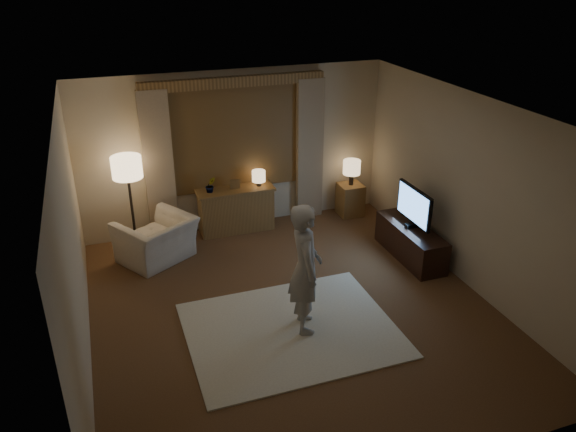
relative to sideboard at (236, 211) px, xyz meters
name	(u,v)px	position (x,y,z in m)	size (l,w,h in m)	color
room	(280,201)	(0.09, -2.00, 0.98)	(5.04, 5.54, 2.64)	brown
rug	(291,330)	(-0.08, -2.91, -0.34)	(2.50, 2.00, 0.02)	white
sideboard	(236,211)	(0.00, 0.00, 0.00)	(1.20, 0.40, 0.70)	brown
picture_frame	(235,185)	(0.00, 0.00, 0.45)	(0.16, 0.02, 0.20)	brown
plant	(210,186)	(-0.40, 0.00, 0.50)	(0.17, 0.13, 0.30)	#999999
table_lamp_sideboard	(259,177)	(0.40, 0.00, 0.55)	(0.22, 0.22, 0.30)	black
floor_lamp	(127,173)	(-1.64, -0.15, 0.93)	(0.44, 0.44, 1.52)	black
armchair	(157,240)	(-1.37, -0.58, -0.02)	(1.01, 0.88, 0.66)	beige
side_table	(350,199)	(2.04, -0.05, -0.07)	(0.40, 0.40, 0.56)	brown
table_lamp_side	(352,168)	(2.04, -0.05, 0.52)	(0.30, 0.30, 0.44)	black
tv_stand	(410,242)	(2.24, -1.76, -0.10)	(0.45, 1.40, 0.50)	black
tv	(414,206)	(2.24, -1.76, 0.49)	(0.21, 0.86, 0.62)	black
person	(305,268)	(0.10, -2.90, 0.49)	(0.60, 0.39, 1.64)	#B1ADA3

